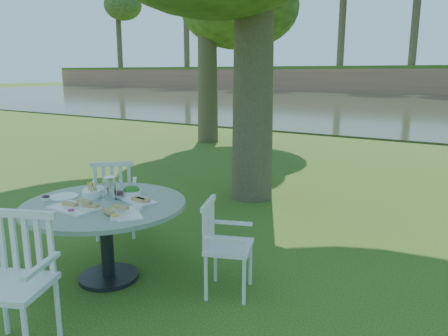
{
  "coord_description": "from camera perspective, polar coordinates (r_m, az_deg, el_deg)",
  "views": [
    {
      "loc": [
        2.62,
        -3.97,
        1.94
      ],
      "look_at": [
        0.0,
        0.2,
        0.85
      ],
      "focal_mm": 35.0,
      "sensor_mm": 36.0,
      "label": 1
    }
  ],
  "objects": [
    {
      "name": "river",
      "position": [
        27.17,
        26.71,
        7.05
      ],
      "size": [
        100.0,
        28.0,
        0.12
      ],
      "primitive_type": "cube",
      "color": "#2E321D",
      "rests_on": "ground"
    },
    {
      "name": "tableware",
      "position": [
        4.23,
        -15.28,
        -3.62
      ],
      "size": [
        1.24,
        0.8,
        0.22
      ],
      "color": "white",
      "rests_on": "table"
    },
    {
      "name": "chair_nw",
      "position": [
        5.27,
        -14.17,
        -3.16
      ],
      "size": [
        0.65,
        0.65,
        0.94
      ],
      "rotation": [
        0.0,
        0.0,
        -2.41
      ],
      "color": "white",
      "rests_on": "ground"
    },
    {
      "name": "chair_ne",
      "position": [
        3.89,
        -0.57,
        -9.33
      ],
      "size": [
        0.52,
        0.53,
        0.84
      ],
      "rotation": [
        0.0,
        0.0,
        -4.36
      ],
      "color": "white",
      "rests_on": "ground"
    },
    {
      "name": "chair_se",
      "position": [
        3.46,
        -25.26,
        -12.04
      ],
      "size": [
        0.63,
        0.62,
        0.97
      ],
      "rotation": [
        0.0,
        0.0,
        0.4
      ],
      "color": "white",
      "rests_on": "ground"
    },
    {
      "name": "table",
      "position": [
        4.22,
        -15.25,
        -6.11
      ],
      "size": [
        1.49,
        1.49,
        0.76
      ],
      "color": "black",
      "rests_on": "ground"
    },
    {
      "name": "ground",
      "position": [
        5.13,
        -1.2,
        -9.72
      ],
      "size": [
        140.0,
        140.0,
        0.0
      ],
      "primitive_type": "plane",
      "color": "#23420D",
      "rests_on": "ground"
    }
  ]
}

